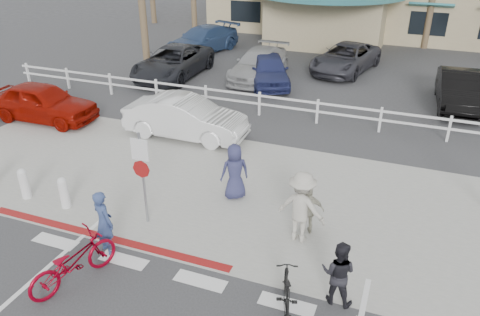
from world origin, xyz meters
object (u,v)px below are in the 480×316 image
at_px(bike_red, 73,262).
at_px(car_red_compact, 43,102).
at_px(bike_black, 287,292).
at_px(sign_post, 143,174).
at_px(car_white_sedan, 186,118).

relative_size(bike_red, car_red_compact, 0.48).
relative_size(bike_black, car_red_compact, 0.35).
bearing_deg(car_red_compact, sign_post, -123.35).
height_order(car_white_sedan, car_red_compact, car_red_compact).
relative_size(bike_red, car_white_sedan, 0.47).
bearing_deg(sign_post, car_red_compact, 147.84).
height_order(bike_red, car_red_compact, car_red_compact).
height_order(bike_black, car_white_sedan, car_white_sedan).
distance_m(bike_black, car_red_compact, 13.54).
relative_size(car_white_sedan, car_red_compact, 1.02).
bearing_deg(car_red_compact, bike_black, -119.79).
relative_size(sign_post, bike_red, 1.36).
xyz_separation_m(car_white_sedan, car_red_compact, (-6.04, -0.56, 0.01)).
distance_m(sign_post, car_white_sedan, 5.59).
height_order(bike_red, car_white_sedan, car_white_sedan).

